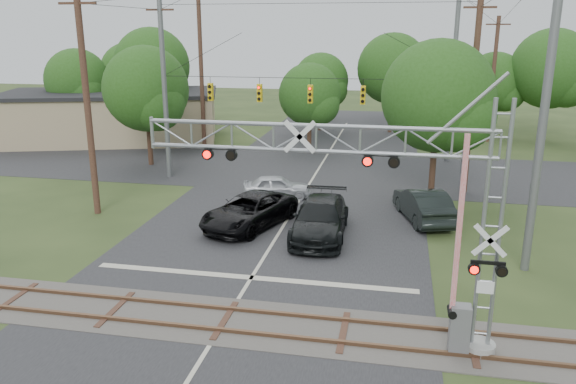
% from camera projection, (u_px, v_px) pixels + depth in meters
% --- Properties ---
extents(ground, '(160.00, 160.00, 0.00)m').
position_uv_depth(ground, '(205.00, 353.00, 17.02)').
color(ground, '#2B3B1B').
rests_on(ground, ground).
extents(road_main, '(14.00, 90.00, 0.02)m').
position_uv_depth(road_main, '(276.00, 238.00, 26.45)').
color(road_main, '#252527').
rests_on(road_main, ground).
extents(road_cross, '(90.00, 12.00, 0.02)m').
position_uv_depth(road_cross, '(318.00, 169.00, 39.65)').
color(road_cross, '#252527').
rests_on(road_cross, ground).
extents(railroad_track, '(90.00, 3.20, 0.17)m').
position_uv_depth(railroad_track, '(225.00, 320.00, 18.90)').
color(railroad_track, '#49443F').
rests_on(railroad_track, ground).
extents(crossing_gantry, '(10.76, 0.98, 7.70)m').
position_uv_depth(crossing_gantry, '(380.00, 199.00, 16.33)').
color(crossing_gantry, gray).
rests_on(crossing_gantry, ground).
extents(traffic_signal_span, '(19.34, 0.36, 11.50)m').
position_uv_depth(traffic_signal_span, '(326.00, 94.00, 34.12)').
color(traffic_signal_span, slate).
rests_on(traffic_signal_span, ground).
extents(pickup_black, '(4.50, 6.38, 1.62)m').
position_uv_depth(pickup_black, '(249.00, 211.00, 27.90)').
color(pickup_black, black).
rests_on(pickup_black, ground).
extents(car_dark, '(2.60, 6.06, 1.74)m').
position_uv_depth(car_dark, '(320.00, 219.00, 26.57)').
color(car_dark, black).
rests_on(car_dark, ground).
extents(sedan_silver, '(4.20, 2.43, 1.34)m').
position_uv_depth(sedan_silver, '(277.00, 187.00, 32.79)').
color(sedan_silver, '#B6B9BE').
rests_on(sedan_silver, ground).
extents(suv_dark, '(3.19, 5.45, 1.70)m').
position_uv_depth(suv_dark, '(423.00, 204.00, 28.82)').
color(suv_dark, black).
rests_on(suv_dark, ground).
extents(commercial_building, '(20.45, 14.57, 4.32)m').
position_uv_depth(commercial_building, '(111.00, 116.00, 49.91)').
color(commercial_building, tan).
rests_on(commercial_building, ground).
extents(streetlight, '(2.17, 0.23, 8.14)m').
position_uv_depth(streetlight, '(465.00, 107.00, 37.36)').
color(streetlight, slate).
rests_on(streetlight, ground).
extents(utility_poles, '(25.56, 29.20, 13.05)m').
position_uv_depth(utility_poles, '(353.00, 83.00, 36.55)').
color(utility_poles, '#3D241C').
rests_on(utility_poles, ground).
extents(treeline, '(54.18, 27.98, 9.84)m').
position_uv_depth(treeline, '(323.00, 77.00, 47.81)').
color(treeline, '#3D271B').
rests_on(treeline, ground).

